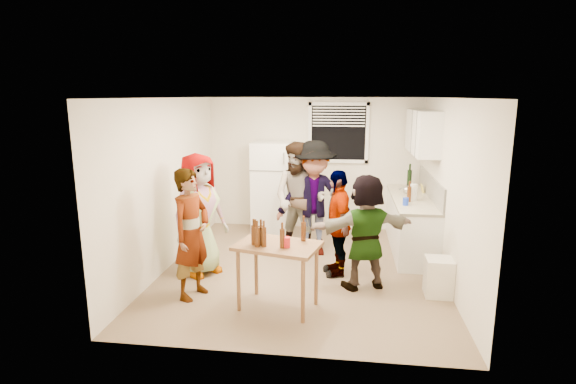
# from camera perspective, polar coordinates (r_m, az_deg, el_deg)

# --- Properties ---
(room) EXTENTS (4.00, 4.50, 2.50)m
(room) POSITION_cam_1_polar(r_m,az_deg,el_deg) (6.75, 1.75, -9.86)
(room) COLOR silver
(room) RESTS_ON ground
(window) EXTENTS (1.12, 0.10, 1.06)m
(window) POSITION_cam_1_polar(r_m,az_deg,el_deg) (8.47, 6.41, 7.47)
(window) COLOR white
(window) RESTS_ON room
(refrigerator) EXTENTS (0.70, 0.70, 1.70)m
(refrigerator) POSITION_cam_1_polar(r_m,az_deg,el_deg) (8.40, -2.01, 0.60)
(refrigerator) COLOR white
(refrigerator) RESTS_ON ground
(counter_lower) EXTENTS (0.60, 2.20, 0.86)m
(counter_lower) POSITION_cam_1_polar(r_m,az_deg,el_deg) (7.75, 15.29, -4.02)
(counter_lower) COLOR white
(counter_lower) RESTS_ON ground
(countertop) EXTENTS (0.64, 2.22, 0.04)m
(countertop) POSITION_cam_1_polar(r_m,az_deg,el_deg) (7.64, 15.48, -0.77)
(countertop) COLOR beige
(countertop) RESTS_ON counter_lower
(backsplash) EXTENTS (0.03, 2.20, 0.36)m
(backsplash) POSITION_cam_1_polar(r_m,az_deg,el_deg) (7.65, 17.68, 0.64)
(backsplash) COLOR #BAB5AA
(backsplash) RESTS_ON countertop
(upper_cabinets) EXTENTS (0.34, 1.60, 0.70)m
(upper_cabinets) POSITION_cam_1_polar(r_m,az_deg,el_deg) (7.70, 16.70, 7.32)
(upper_cabinets) COLOR white
(upper_cabinets) RESTS_ON room
(kettle) EXTENTS (0.25, 0.22, 0.18)m
(kettle) POSITION_cam_1_polar(r_m,az_deg,el_deg) (7.90, 14.86, -0.18)
(kettle) COLOR silver
(kettle) RESTS_ON countertop
(paper_towel) EXTENTS (0.12, 0.12, 0.26)m
(paper_towel) POSITION_cam_1_polar(r_m,az_deg,el_deg) (7.41, 15.57, -1.01)
(paper_towel) COLOR white
(paper_towel) RESTS_ON countertop
(wine_bottle) EXTENTS (0.08, 0.08, 0.32)m
(wine_bottle) POSITION_cam_1_polar(r_m,az_deg,el_deg) (8.43, 15.09, 0.57)
(wine_bottle) COLOR black
(wine_bottle) RESTS_ON countertop
(beer_bottle_counter) EXTENTS (0.06, 0.06, 0.24)m
(beer_bottle_counter) POSITION_cam_1_polar(r_m,az_deg,el_deg) (7.28, 15.07, -1.21)
(beer_bottle_counter) COLOR #47230C
(beer_bottle_counter) RESTS_ON countertop
(blue_cup) EXTENTS (0.09, 0.09, 0.12)m
(blue_cup) POSITION_cam_1_polar(r_m,az_deg,el_deg) (7.04, 14.69, -1.64)
(blue_cup) COLOR #1936BF
(blue_cup) RESTS_ON countertop
(picture_frame) EXTENTS (0.02, 0.16, 0.14)m
(picture_frame) POSITION_cam_1_polar(r_m,az_deg,el_deg) (8.04, 16.69, 0.43)
(picture_frame) COLOR #EDD14D
(picture_frame) RESTS_ON countertop
(trash_bin) EXTENTS (0.34, 0.34, 0.50)m
(trash_bin) POSITION_cam_1_polar(r_m,az_deg,el_deg) (6.18, 18.58, -10.19)
(trash_bin) COLOR white
(trash_bin) RESTS_ON ground
(serving_table) EXTENTS (1.08, 0.85, 0.81)m
(serving_table) POSITION_cam_1_polar(r_m,az_deg,el_deg) (5.66, -1.27, -14.42)
(serving_table) COLOR brown
(serving_table) RESTS_ON ground
(beer_bottle_table) EXTENTS (0.06, 0.06, 0.22)m
(beer_bottle_table) POSITION_cam_1_polar(r_m,az_deg,el_deg) (5.22, -0.74, -7.07)
(beer_bottle_table) COLOR #47230C
(beer_bottle_table) RESTS_ON serving_table
(red_cup) EXTENTS (0.09, 0.09, 0.12)m
(red_cup) POSITION_cam_1_polar(r_m,az_deg,el_deg) (5.24, -0.20, -7.01)
(red_cup) COLOR red
(red_cup) RESTS_ON serving_table
(guest_grey) EXTENTS (1.92, 1.73, 0.56)m
(guest_grey) POSITION_cam_1_polar(r_m,az_deg,el_deg) (6.78, -10.93, -9.98)
(guest_grey) COLOR #979797
(guest_grey) RESTS_ON ground
(guest_stripe) EXTENTS (1.77, 1.12, 0.40)m
(guest_stripe) POSITION_cam_1_polar(r_m,az_deg,el_deg) (6.08, -11.81, -12.74)
(guest_stripe) COLOR #141933
(guest_stripe) RESTS_ON ground
(guest_back_left) EXTENTS (1.40, 2.01, 0.69)m
(guest_back_left) POSITION_cam_1_polar(r_m,az_deg,el_deg) (7.42, 1.43, -7.79)
(guest_back_left) COLOR brown
(guest_back_left) RESTS_ON ground
(guest_back_right) EXTENTS (1.48, 2.02, 0.69)m
(guest_back_right) POSITION_cam_1_polar(r_m,az_deg,el_deg) (7.42, 3.22, -7.81)
(guest_back_right) COLOR #3C3D41
(guest_back_right) RESTS_ON ground
(guest_black) EXTENTS (1.70, 1.24, 0.37)m
(guest_black) POSITION_cam_1_polar(r_m,az_deg,el_deg) (6.66, 6.16, -10.25)
(guest_black) COLOR black
(guest_black) RESTS_ON ground
(guest_orange) EXTENTS (1.90, 1.96, 0.46)m
(guest_orange) POSITION_cam_1_polar(r_m,az_deg,el_deg) (6.29, 9.56, -11.76)
(guest_orange) COLOR #C4673C
(guest_orange) RESTS_ON ground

